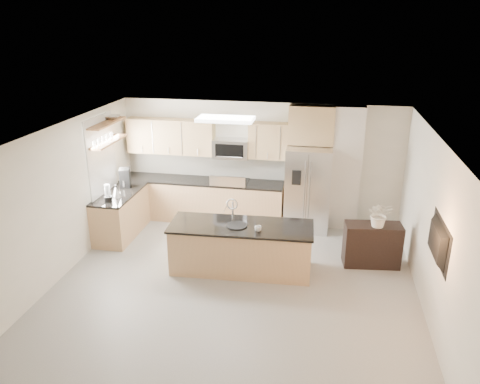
% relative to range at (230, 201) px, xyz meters
% --- Properties ---
extents(floor, '(6.50, 6.50, 0.00)m').
position_rel_range_xyz_m(floor, '(0.60, -2.92, -0.47)').
color(floor, '#9B9993').
rests_on(floor, ground).
extents(ceiling, '(6.00, 6.50, 0.02)m').
position_rel_range_xyz_m(ceiling, '(0.60, -2.92, 2.13)').
color(ceiling, silver).
rests_on(ceiling, wall_back).
extents(wall_back, '(6.00, 0.02, 2.60)m').
position_rel_range_xyz_m(wall_back, '(0.60, 0.33, 0.83)').
color(wall_back, beige).
rests_on(wall_back, floor).
extents(wall_front, '(6.00, 0.02, 2.60)m').
position_rel_range_xyz_m(wall_front, '(0.60, -6.17, 0.83)').
color(wall_front, beige).
rests_on(wall_front, floor).
extents(wall_left, '(0.02, 6.50, 2.60)m').
position_rel_range_xyz_m(wall_left, '(-2.40, -2.92, 0.83)').
color(wall_left, beige).
rests_on(wall_left, floor).
extents(wall_right, '(0.02, 6.50, 2.60)m').
position_rel_range_xyz_m(wall_right, '(3.60, -2.92, 0.83)').
color(wall_right, beige).
rests_on(wall_right, floor).
extents(back_counter, '(3.55, 0.66, 1.44)m').
position_rel_range_xyz_m(back_counter, '(-0.63, 0.01, -0.00)').
color(back_counter, tan).
rests_on(back_counter, floor).
extents(left_counter, '(0.66, 1.50, 0.92)m').
position_rel_range_xyz_m(left_counter, '(-2.07, -1.07, -0.01)').
color(left_counter, tan).
rests_on(left_counter, floor).
extents(range, '(0.76, 0.64, 1.14)m').
position_rel_range_xyz_m(range, '(0.00, 0.00, 0.00)').
color(range, black).
rests_on(range, floor).
extents(upper_cabinets, '(3.50, 0.33, 0.75)m').
position_rel_range_xyz_m(upper_cabinets, '(-0.70, 0.16, 1.35)').
color(upper_cabinets, tan).
rests_on(upper_cabinets, wall_back).
extents(microwave, '(0.76, 0.40, 0.40)m').
position_rel_range_xyz_m(microwave, '(0.00, 0.12, 1.16)').
color(microwave, silver).
rests_on(microwave, upper_cabinets).
extents(refrigerator, '(0.92, 0.78, 1.78)m').
position_rel_range_xyz_m(refrigerator, '(1.66, -0.05, 0.42)').
color(refrigerator, silver).
rests_on(refrigerator, floor).
extents(partition_column, '(0.60, 0.30, 2.60)m').
position_rel_range_xyz_m(partition_column, '(2.42, 0.18, 0.83)').
color(partition_column, beige).
rests_on(partition_column, floor).
extents(window, '(0.04, 1.15, 1.65)m').
position_rel_range_xyz_m(window, '(-2.38, -1.07, 1.18)').
color(window, white).
rests_on(window, wall_left).
extents(shelf_lower, '(0.30, 1.20, 0.04)m').
position_rel_range_xyz_m(shelf_lower, '(-2.25, -0.97, 1.48)').
color(shelf_lower, brown).
rests_on(shelf_lower, wall_left).
extents(shelf_upper, '(0.30, 1.20, 0.04)m').
position_rel_range_xyz_m(shelf_upper, '(-2.25, -0.97, 1.85)').
color(shelf_upper, brown).
rests_on(shelf_upper, wall_left).
extents(ceiling_fixture, '(1.00, 0.50, 0.06)m').
position_rel_range_xyz_m(ceiling_fixture, '(0.20, -1.32, 2.09)').
color(ceiling_fixture, white).
rests_on(ceiling_fixture, ceiling).
extents(island, '(2.53, 1.01, 1.29)m').
position_rel_range_xyz_m(island, '(0.61, -2.04, -0.04)').
color(island, tan).
rests_on(island, floor).
extents(credenza, '(1.04, 0.53, 0.80)m').
position_rel_range_xyz_m(credenza, '(2.90, -1.44, -0.07)').
color(credenza, black).
rests_on(credenza, floor).
extents(cup, '(0.14, 0.14, 0.09)m').
position_rel_range_xyz_m(cup, '(0.94, -2.22, 0.44)').
color(cup, silver).
rests_on(cup, island).
extents(platter, '(0.46, 0.46, 0.02)m').
position_rel_range_xyz_m(platter, '(0.54, -2.09, 0.40)').
color(platter, black).
rests_on(platter, island).
extents(blender, '(0.15, 0.15, 0.35)m').
position_rel_range_xyz_m(blender, '(-2.08, -1.54, 0.60)').
color(blender, black).
rests_on(blender, left_counter).
extents(kettle, '(0.20, 0.20, 0.25)m').
position_rel_range_xyz_m(kettle, '(-2.02, -1.29, 0.56)').
color(kettle, silver).
rests_on(kettle, left_counter).
extents(coffee_maker, '(0.27, 0.30, 0.39)m').
position_rel_range_xyz_m(coffee_maker, '(-2.09, -0.70, 0.63)').
color(coffee_maker, black).
rests_on(coffee_maker, left_counter).
extents(bowl, '(0.41, 0.41, 0.09)m').
position_rel_range_xyz_m(bowl, '(-2.25, -0.67, 1.91)').
color(bowl, silver).
rests_on(bowl, shelf_upper).
extents(flower_vase, '(0.65, 0.57, 0.70)m').
position_rel_range_xyz_m(flower_vase, '(2.97, -1.51, 0.67)').
color(flower_vase, silver).
rests_on(flower_vase, credenza).
extents(television, '(0.14, 1.08, 0.62)m').
position_rel_range_xyz_m(television, '(3.51, -3.12, 0.88)').
color(television, black).
rests_on(television, wall_right).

